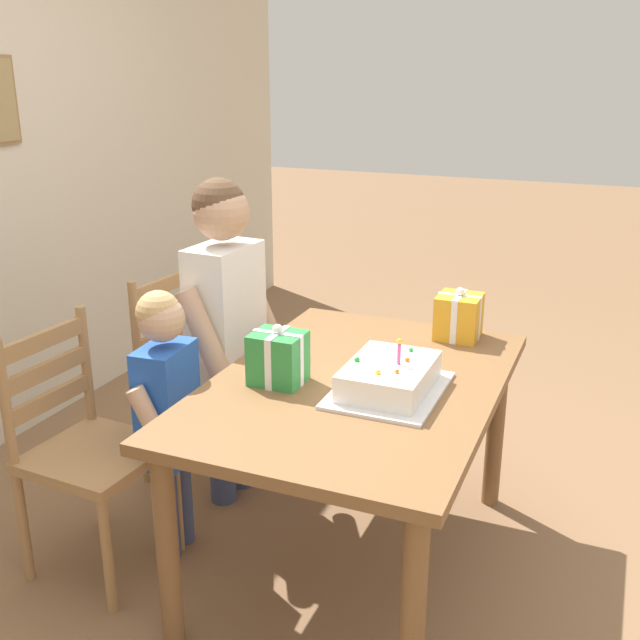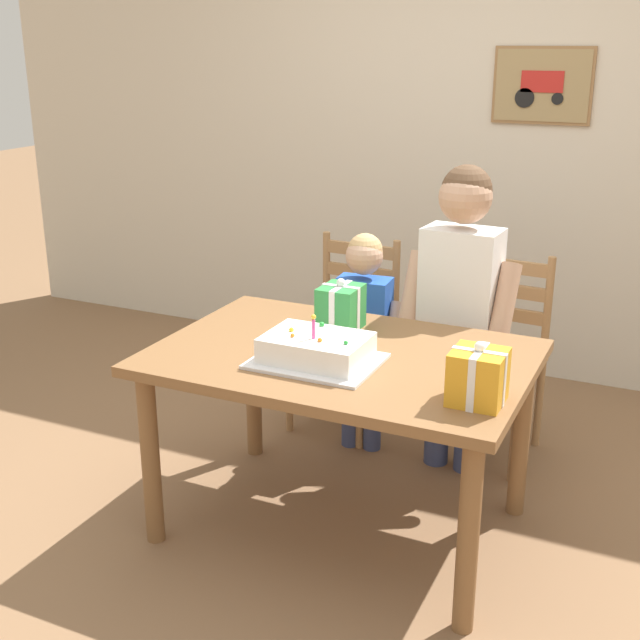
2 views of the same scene
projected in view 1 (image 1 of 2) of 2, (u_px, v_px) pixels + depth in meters
The scene contains 9 objects.
ground_plane at pixel (354, 561), 2.82m from camera, with size 20.00×20.00×0.00m, color #846042.
dining_table at pixel (356, 406), 2.62m from camera, with size 1.37×0.94×0.73m.
birthday_cake at pixel (389, 378), 2.49m from camera, with size 0.44×0.34×0.19m.
gift_box_red_large at pixel (459, 316), 2.97m from camera, with size 0.17×0.17×0.21m.
gift_box_beside_cake at pixel (278, 358), 2.55m from camera, with size 0.16×0.18×0.21m.
chair_left at pixel (86, 448), 2.68m from camera, with size 0.45×0.45×0.92m.
chair_right at pixel (195, 375), 3.31m from camera, with size 0.45×0.45×0.92m.
child_older at pixel (226, 311), 3.02m from camera, with size 0.50×0.29×1.35m.
child_younger at pixel (167, 399), 2.70m from camera, with size 0.38×0.22×1.03m.
Camera 1 is at (-2.24, -0.81, 1.76)m, focal length 42.56 mm.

